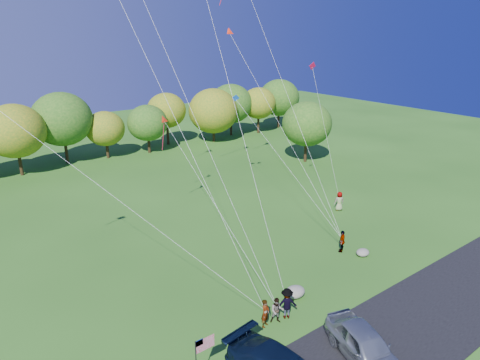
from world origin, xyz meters
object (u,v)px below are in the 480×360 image
object	(u,v)px
flyer_a	(265,313)
flyer_c	(287,303)
flyer_b	(277,310)
minivan_silver	(365,346)
flyer_d	(342,241)
flyer_e	(339,201)

from	to	relation	value
flyer_a	flyer_c	bearing A→B (deg)	-28.86
flyer_c	flyer_b	bearing A→B (deg)	29.98
minivan_silver	flyer_d	xyz separation A→B (m)	(7.73, 8.04, -0.07)
minivan_silver	flyer_e	size ratio (longest dim) A/B	2.83
minivan_silver	flyer_c	size ratio (longest dim) A/B	2.70
minivan_silver	flyer_a	world-z (taller)	minivan_silver
minivan_silver	flyer_c	xyz separation A→B (m)	(-0.73, 4.80, 0.01)
minivan_silver	flyer_e	bearing A→B (deg)	61.41
flyer_b	flyer_e	xyz separation A→B (m)	(14.94, 8.49, 0.12)
flyer_d	flyer_c	bearing A→B (deg)	-12.00
flyer_c	flyer_e	distance (m)	16.56
flyer_a	flyer_d	bearing A→B (deg)	-5.74
flyer_a	flyer_c	distance (m)	1.46
flyer_d	flyer_a	bearing A→B (deg)	-15.61
flyer_b	flyer_d	bearing A→B (deg)	54.23
minivan_silver	flyer_a	xyz separation A→B (m)	(-2.18, 4.95, -0.09)
flyer_a	flyer_e	distance (m)	17.75
flyer_b	flyer_d	xyz separation A→B (m)	(9.19, 3.23, 0.08)
flyer_b	flyer_c	xyz separation A→B (m)	(0.72, -0.00, 0.16)
flyer_a	flyer_c	size ratio (longest dim) A/B	0.89
flyer_a	flyer_d	xyz separation A→B (m)	(9.92, 3.09, 0.02)
minivan_silver	flyer_c	world-z (taller)	flyer_c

